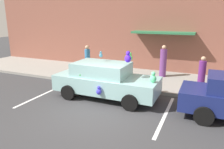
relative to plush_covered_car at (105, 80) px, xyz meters
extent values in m
plane|color=#38383A|center=(0.38, -1.72, -0.80)|extent=(60.00, 60.00, 0.00)
cube|color=gray|center=(0.38, 3.28, -0.72)|extent=(24.00, 4.00, 0.15)
cube|color=brown|center=(0.38, 5.43, 2.40)|extent=(24.00, 0.30, 6.40)
cube|color=#2D7246|center=(1.43, 4.88, 1.75)|extent=(3.60, 1.10, 0.12)
cube|color=silver|center=(2.75, -0.72, -0.80)|extent=(0.12, 3.60, 0.01)
cube|color=silver|center=(-2.77, -0.72, -0.80)|extent=(0.12, 3.60, 0.01)
cube|color=#8FBEBE|center=(0.05, 0.00, -0.16)|extent=(4.47, 1.74, 0.68)
cube|color=#8FBEBE|center=(-0.17, 0.00, 0.46)|extent=(2.32, 1.53, 0.56)
cylinder|color=black|center=(1.44, 0.87, -0.48)|extent=(0.64, 0.22, 0.64)
cylinder|color=black|center=(1.44, -0.87, -0.48)|extent=(0.64, 0.22, 0.64)
cylinder|color=black|center=(-1.33, 0.87, -0.48)|extent=(0.64, 0.22, 0.64)
cylinder|color=black|center=(-1.33, -0.87, -0.48)|extent=(0.64, 0.22, 0.64)
ellipsoid|color=#149E1C|center=(-0.78, -0.68, 0.32)|extent=(0.22, 0.18, 0.26)
sphere|color=#149E1C|center=(-0.78, -0.68, 0.50)|extent=(0.14, 0.14, 0.14)
ellipsoid|color=teal|center=(-0.34, 0.28, 1.01)|extent=(0.16, 0.13, 0.19)
sphere|color=teal|center=(-0.34, 0.28, 1.14)|extent=(0.10, 0.10, 0.10)
ellipsoid|color=#5CE6CF|center=(-1.53, 0.58, 0.33)|extent=(0.25, 0.20, 0.29)
sphere|color=#5CE6CF|center=(-1.53, 0.58, 0.53)|extent=(0.16, 0.16, 0.16)
ellipsoid|color=#3221A4|center=(0.89, 0.15, 0.28)|extent=(0.17, 0.14, 0.20)
sphere|color=#3221A4|center=(0.89, 0.15, 0.42)|extent=(0.11, 0.11, 0.11)
ellipsoid|color=green|center=(0.87, 0.13, 0.29)|extent=(0.18, 0.15, 0.21)
sphere|color=green|center=(0.87, 0.13, 0.44)|extent=(0.11, 0.11, 0.11)
ellipsoid|color=#55EA57|center=(0.99, 0.36, 0.98)|extent=(0.20, 0.17, 0.24)
sphere|color=#55EA57|center=(0.99, 0.36, 1.14)|extent=(0.13, 0.13, 0.13)
ellipsoid|color=#65EE9D|center=(2.11, -0.15, 0.33)|extent=(0.25, 0.21, 0.30)
sphere|color=#65EE9D|center=(2.11, -0.15, 0.54)|extent=(0.16, 0.16, 0.16)
ellipsoid|color=purple|center=(-1.23, 0.08, 0.34)|extent=(0.26, 0.21, 0.30)
sphere|color=purple|center=(-1.23, 0.08, 0.54)|extent=(0.16, 0.16, 0.16)
ellipsoid|color=#403CE8|center=(0.17, -0.95, -0.21)|extent=(0.21, 0.17, 0.25)
sphere|color=#403CE8|center=(0.17, -0.95, -0.04)|extent=(0.13, 0.13, 0.13)
ellipsoid|color=#4B20EC|center=(1.02, 0.02, 1.01)|extent=(0.27, 0.22, 0.32)
sphere|color=#4B20EC|center=(1.02, 0.02, 1.23)|extent=(0.17, 0.17, 0.17)
cylinder|color=black|center=(4.01, 0.68, -0.48)|extent=(0.64, 0.22, 0.64)
cylinder|color=black|center=(4.01, -0.97, -0.48)|extent=(0.64, 0.22, 0.64)
ellipsoid|color=#9E723D|center=(0.04, 2.01, -0.41)|extent=(0.38, 0.32, 0.47)
sphere|color=#9E723D|center=(0.04, 2.01, -0.08)|extent=(0.27, 0.27, 0.27)
sphere|color=#9E723D|center=(-0.05, 2.01, 0.02)|extent=(0.11, 0.11, 0.11)
sphere|color=#9E723D|center=(0.13, 2.01, 0.02)|extent=(0.11, 0.11, 0.11)
cylinder|color=teal|center=(-2.28, 2.43, 0.11)|extent=(0.30, 0.30, 1.52)
sphere|color=tan|center=(-2.28, 2.43, 0.99)|extent=(0.23, 0.23, 0.23)
cylinder|color=#662475|center=(3.79, 2.06, 0.06)|extent=(0.31, 0.31, 1.41)
sphere|color=tan|center=(3.79, 2.06, 0.86)|extent=(0.20, 0.20, 0.20)
cylinder|color=#6A377A|center=(1.71, 3.97, 0.12)|extent=(0.37, 0.37, 1.55)
sphere|color=tan|center=(1.71, 3.97, 1.01)|extent=(0.24, 0.24, 0.24)
camera|label=1|loc=(3.87, -8.02, 2.62)|focal=34.45mm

